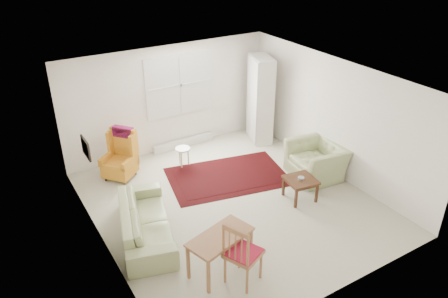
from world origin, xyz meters
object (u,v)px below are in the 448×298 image
coffee_table (300,189)px  desk_chair (243,252)px  stool (183,157)px  wingback_chair (118,155)px  sofa (145,216)px  armchair (317,157)px  cabinet (261,100)px  desk (220,253)px

coffee_table → desk_chair: size_ratio=0.51×
stool → desk_chair: bearing=-102.6°
coffee_table → wingback_chair: bearing=136.4°
sofa → desk_chair: bearing=-138.7°
armchair → cabinet: bearing=-173.2°
coffee_table → stool: 2.75m
stool → desk_chair: 3.75m
cabinet → desk_chair: 4.97m
armchair → wingback_chair: 4.19m
coffee_table → desk: desk is taller
desk → cabinet: bearing=47.3°
sofa → wingback_chair: wingback_chair is taller
coffee_table → cabinet: bearing=71.4°
wingback_chair → cabinet: cabinet is taller
coffee_table → cabinet: 2.88m
wingback_chair → desk_chair: 3.92m
sofa → armchair: (3.91, 0.02, 0.02)m
armchair → desk_chair: 3.55m
wingback_chair → coffee_table: (2.75, -2.61, -0.31)m
cabinet → desk: (-3.24, -3.50, -0.72)m
wingback_chair → stool: (1.38, -0.24, -0.31)m
sofa → coffee_table: size_ratio=3.73×
armchair → coffee_table: 1.05m
cabinet → desk_chair: bearing=-110.4°
wingback_chair → desk_chair: size_ratio=0.97×
armchair → stool: size_ratio=2.54×
coffee_table → desk_chair: (-2.18, -1.27, 0.32)m
sofa → wingback_chair: (0.28, 2.12, 0.12)m
sofa → armchair: bearing=-73.9°
armchair → stool: (-2.25, 1.86, -0.22)m
cabinet → coffee_table: bearing=-90.8°
sofa → armchair: 3.91m
stool → desk: 3.41m
armchair → sofa: bearing=-82.8°
armchair → cabinet: 2.18m
stool → desk_chair: desk_chair is taller
armchair → stool: armchair is taller
armchair → desk_chair: size_ratio=1.03×
coffee_table → desk_chair: bearing=-149.8°
cabinet → armchair: bearing=-72.1°
armchair → coffee_table: size_ratio=2.03×
stool → desk: (-0.99, -3.27, 0.11)m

